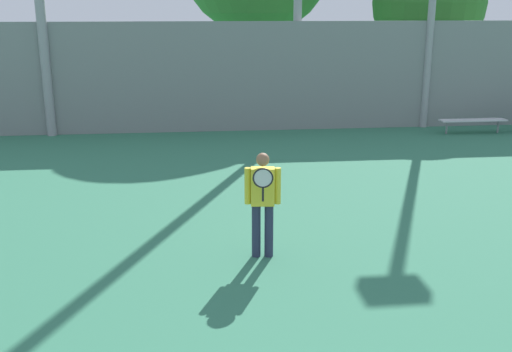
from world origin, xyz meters
The scene contains 4 objects.
tennis_player centered at (-0.06, 7.49, 0.96)m, with size 0.56×0.43×1.70m.
bench_courtside_near centered at (7.67, 16.33, 0.40)m, with size 2.11×0.40×0.44m.
back_fence centered at (0.00, 17.55, 1.71)m, with size 27.93×0.06×3.42m.
tree_green_tall centered at (7.95, 21.38, 3.97)m, with size 4.23×4.23×6.10m.
Camera 1 is at (-1.13, -1.33, 3.87)m, focal length 42.00 mm.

